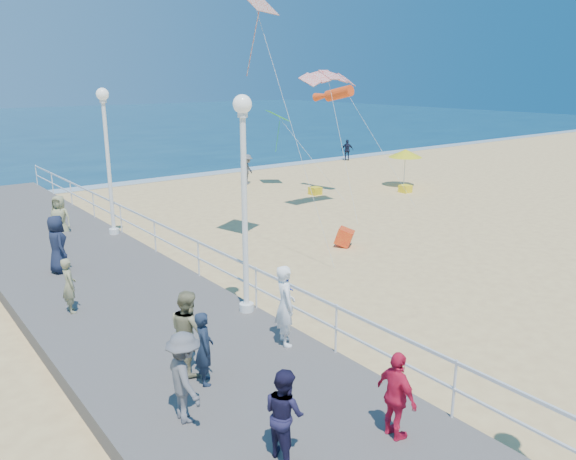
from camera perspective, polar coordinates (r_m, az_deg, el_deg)
ground at (r=17.75m, az=10.43°, el=-5.04°), size 160.00×160.00×0.00m
surf_line at (r=34.46m, az=-15.67°, el=4.65°), size 160.00×1.20×0.04m
boardwalk at (r=13.48m, az=-12.00°, el=-11.04°), size 5.00×44.00×0.40m
railing at (r=14.17m, az=-3.27°, el=-4.74°), size 0.05×42.00×0.55m
lamp_post_mid at (r=13.37m, az=-4.49°, el=4.74°), size 0.44×0.44×5.32m
lamp_post_far at (r=21.41m, az=-17.92°, el=8.06°), size 0.44×0.44×5.32m
woman_holding_toddler at (r=12.29m, az=-0.29°, el=-7.66°), size 0.64×0.77×1.82m
toddler_held at (r=12.37m, az=-0.16°, el=-5.98°), size 0.38×0.43×0.73m
spectator_0 at (r=11.01m, az=-8.50°, el=-11.76°), size 0.53×0.63×1.46m
spectator_1 at (r=11.44m, az=-10.09°, el=-10.09°), size 0.72×0.88×1.70m
spectator_2 at (r=9.95m, az=-10.48°, el=-14.50°), size 0.72×1.11×1.62m
spectator_3 at (r=9.57m, az=10.98°, el=-16.20°), size 0.48×0.92×1.51m
spectator_4 at (r=18.09m, az=-22.39°, el=-1.34°), size 0.57×0.87×1.75m
spectator_6 at (r=15.00m, az=-21.34°, el=-5.25°), size 0.36×0.53×1.41m
spectator_7 at (r=9.02m, az=-0.39°, el=-18.14°), size 0.58×0.73×1.48m
beach_walker_a at (r=32.83m, az=-4.15°, el=6.15°), size 1.29×1.16×1.74m
beach_walker_b at (r=42.42m, az=6.04°, el=8.08°), size 0.93×0.90×1.56m
beach_walker_c at (r=22.98m, az=-22.16°, el=1.09°), size 1.02×1.02×1.78m
box_kite at (r=20.85m, az=5.74°, el=-0.90°), size 0.87×0.90×0.74m
beach_umbrella at (r=32.50m, az=11.85°, el=7.63°), size 1.90×1.90×2.14m
beach_chair_left at (r=30.00m, az=2.78°, el=4.00°), size 0.55×0.55×0.40m
beach_chair_right at (r=31.18m, az=11.83°, el=4.13°), size 0.55×0.55×0.40m
kite_parafoil at (r=25.38m, az=4.19°, el=15.45°), size 2.73×0.94×0.65m
kite_windsock at (r=29.12m, az=5.21°, el=13.66°), size 0.99×2.60×1.06m
kite_diamond_green at (r=31.53m, az=-1.07°, el=11.54°), size 1.56×1.62×0.58m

